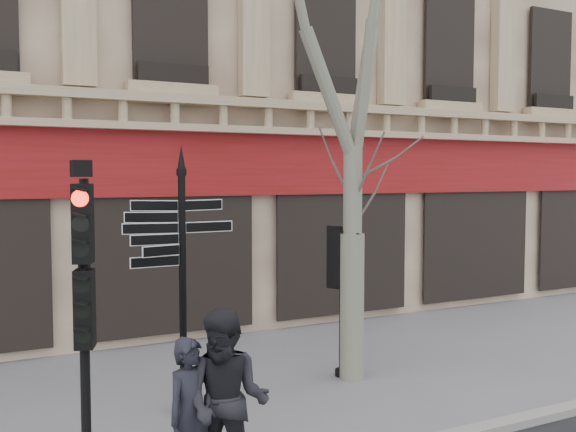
% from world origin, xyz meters
% --- Properties ---
extents(ground, '(80.00, 80.00, 0.00)m').
position_xyz_m(ground, '(0.00, 0.00, 0.00)').
color(ground, slate).
rests_on(ground, ground).
extents(fingerpost, '(1.80, 1.80, 3.80)m').
position_xyz_m(fingerpost, '(-1.00, 1.13, 2.55)').
color(fingerpost, black).
rests_on(fingerpost, ground).
extents(traffic_signal_main, '(0.46, 0.39, 3.54)m').
position_xyz_m(traffic_signal_main, '(-2.54, -0.10, 2.24)').
color(traffic_signal_main, black).
rests_on(traffic_signal_main, ground).
extents(traffic_signal_secondary, '(0.50, 0.44, 2.47)m').
position_xyz_m(traffic_signal_secondary, '(1.88, 1.51, 1.72)').
color(traffic_signal_secondary, black).
rests_on(traffic_signal_secondary, ground).
extents(pedestrian_a, '(0.71, 0.59, 1.68)m').
position_xyz_m(pedestrian_a, '(-1.65, -1.16, 0.84)').
color(pedestrian_a, black).
rests_on(pedestrian_a, ground).
extents(pedestrian_b, '(1.21, 1.17, 1.96)m').
position_xyz_m(pedestrian_b, '(-1.30, -1.30, 0.98)').
color(pedestrian_b, black).
rests_on(pedestrian_b, ground).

